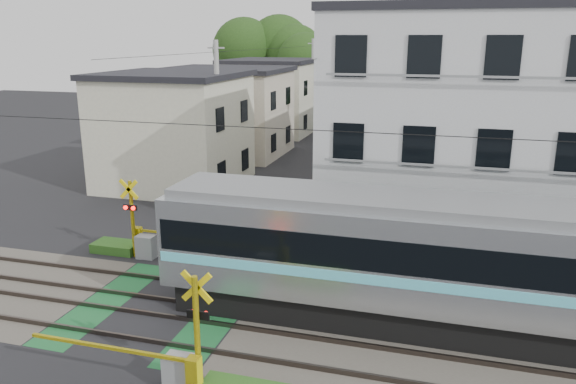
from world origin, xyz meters
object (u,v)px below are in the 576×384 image
(crossing_signal_near, at_px, (181,365))
(pedestrian, at_px, (328,131))
(crossing_signal_far, at_px, (145,240))
(apartment_block, at_px, (456,126))

(crossing_signal_near, distance_m, pedestrian, 33.02)
(crossing_signal_far, distance_m, apartment_block, 13.14)
(crossing_signal_far, height_order, apartment_block, apartment_block)
(crossing_signal_far, xyz_separation_m, pedestrian, (1.62, 25.52, 0.24))
(crossing_signal_far, bearing_deg, apartment_block, 27.78)
(apartment_block, bearing_deg, pedestrian, 115.70)
(crossing_signal_far, distance_m, pedestrian, 25.57)
(crossing_signal_near, height_order, apartment_block, apartment_block)
(apartment_block, bearing_deg, crossing_signal_near, -114.22)
(apartment_block, xyz_separation_m, pedestrian, (-9.47, 19.68, -3.71))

